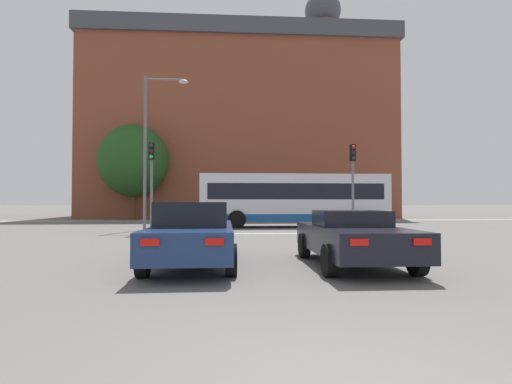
{
  "coord_description": "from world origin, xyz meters",
  "views": [
    {
      "loc": [
        -0.87,
        -2.76,
        1.45
      ],
      "look_at": [
        0.55,
        18.17,
        1.99
      ],
      "focal_mm": 28.0,
      "sensor_mm": 36.0,
      "label": 1
    }
  ],
  "objects": [
    {
      "name": "stop_line_strip",
      "position": [
        0.0,
        15.62,
        0.0
      ],
      "size": [
        7.21,
        0.3,
        0.01
      ],
      "primitive_type": "cube",
      "color": "silver",
      "rests_on": "ground_plane"
    },
    {
      "name": "brick_civic_building",
      "position": [
        0.33,
        39.97,
        9.19
      ],
      "size": [
        29.65,
        15.92,
        24.48
      ],
      "color": "brown",
      "rests_on": "ground_plane"
    },
    {
      "name": "car_saloon_left",
      "position": [
        -1.68,
        6.5,
        0.74
      ],
      "size": [
        1.94,
        4.83,
        1.45
      ],
      "rotation": [
        0.0,
        0.0,
        0.01
      ],
      "color": "navy",
      "rests_on": "ground_plane"
    },
    {
      "name": "traffic_light_near_right",
      "position": [
        4.95,
        15.62,
        2.81
      ],
      "size": [
        0.26,
        0.31,
        4.18
      ],
      "color": "slate",
      "rests_on": "ground_plane"
    },
    {
      "name": "bus_crossing_lead",
      "position": [
        2.93,
        20.55,
        1.64
      ],
      "size": [
        10.88,
        2.66,
        3.07
      ],
      "rotation": [
        0.0,
        0.0,
        1.57
      ],
      "color": "silver",
      "rests_on": "ground_plane"
    },
    {
      "name": "car_roadster_right",
      "position": [
        1.95,
        6.2,
        0.65
      ],
      "size": [
        1.98,
        4.36,
        1.25
      ],
      "rotation": [
        0.0,
        0.0,
        -0.0
      ],
      "color": "black",
      "rests_on": "ground_plane"
    },
    {
      "name": "pedestrian_waiting",
      "position": [
        7.21,
        28.91,
        0.99
      ],
      "size": [
        0.43,
        0.28,
        1.69
      ],
      "rotation": [
        0.0,
        0.0,
        6.13
      ],
      "color": "black",
      "rests_on": "ground_plane"
    },
    {
      "name": "street_lamp_junction",
      "position": [
        -4.93,
        18.52,
        4.91
      ],
      "size": [
        2.33,
        0.36,
        8.13
      ],
      "color": "slate",
      "rests_on": "ground_plane"
    },
    {
      "name": "traffic_light_near_left",
      "position": [
        -4.45,
        15.93,
        2.83
      ],
      "size": [
        0.26,
        0.31,
        4.21
      ],
      "color": "slate",
      "rests_on": "ground_plane"
    },
    {
      "name": "tree_by_building",
      "position": [
        -8.89,
        31.3,
        4.93
      ],
      "size": [
        5.79,
        5.79,
        7.98
      ],
      "color": "#4C3823",
      "rests_on": "ground_plane"
    },
    {
      "name": "far_pavement",
      "position": [
        0.0,
        28.81,
        0.01
      ],
      "size": [
        68.01,
        2.5,
        0.01
      ],
      "primitive_type": "cube",
      "color": "gray",
      "rests_on": "ground_plane"
    }
  ]
}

